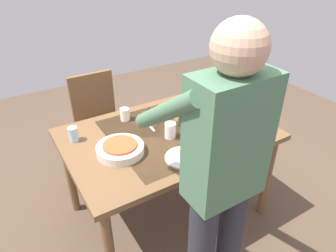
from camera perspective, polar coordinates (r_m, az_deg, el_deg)
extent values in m
plane|color=brown|center=(2.64, 0.00, -15.23)|extent=(6.00, 6.00, 0.00)
cube|color=brown|center=(2.16, 0.00, -1.59)|extent=(1.43, 0.95, 0.04)
cube|color=#B2B7C1|center=(2.15, 0.00, -1.19)|extent=(0.78, 0.81, 0.00)
cylinder|color=brown|center=(2.96, 6.53, -0.63)|extent=(0.06, 0.06, 0.72)
cylinder|color=brown|center=(2.52, -17.81, -8.64)|extent=(0.06, 0.06, 0.72)
cylinder|color=brown|center=(2.50, 17.97, -9.01)|extent=(0.06, 0.06, 0.72)
cube|color=#523019|center=(2.84, -12.09, -0.49)|extent=(0.40, 0.40, 0.04)
cube|color=brown|center=(2.88, -13.89, 5.28)|extent=(0.40, 0.04, 0.45)
cylinder|color=brown|center=(3.14, -9.87, -1.76)|extent=(0.04, 0.04, 0.43)
cylinder|color=brown|center=(3.06, -15.72, -3.51)|extent=(0.04, 0.04, 0.43)
cylinder|color=brown|center=(2.88, -7.24, -4.90)|extent=(0.04, 0.04, 0.43)
cylinder|color=brown|center=(2.79, -13.59, -6.94)|extent=(0.04, 0.04, 0.43)
cylinder|color=#2D2D38|center=(1.89, 11.20, -20.60)|extent=(0.14, 0.14, 0.88)
cube|color=#4C7556|center=(1.34, 11.15, -2.49)|extent=(0.36, 0.20, 0.60)
sphere|color=tan|center=(1.17, 13.17, 14.07)|extent=(0.22, 0.22, 0.22)
cylinder|color=#4C7556|center=(1.37, -0.49, 2.67)|extent=(0.08, 0.52, 0.40)
cylinder|color=#4C7556|center=(1.55, 10.45, 5.75)|extent=(0.08, 0.52, 0.40)
cylinder|color=black|center=(2.19, 2.90, 2.42)|extent=(0.07, 0.07, 0.20)
cylinder|color=black|center=(2.12, 3.00, 5.74)|extent=(0.03, 0.03, 0.08)
cylinder|color=black|center=(2.10, 3.04, 6.92)|extent=(0.03, 0.03, 0.02)
cylinder|color=white|center=(2.35, 13.66, 1.02)|extent=(0.06, 0.06, 0.01)
cylinder|color=white|center=(2.33, 13.77, 1.83)|extent=(0.01, 0.01, 0.07)
cone|color=white|center=(2.30, 13.99, 3.40)|extent=(0.07, 0.07, 0.07)
cylinder|color=maroon|center=(2.31, 13.92, 2.91)|extent=(0.03, 0.03, 0.03)
cylinder|color=silver|center=(2.30, -8.03, 2.17)|extent=(0.07, 0.07, 0.09)
cylinder|color=silver|center=(2.13, -17.21, -1.46)|extent=(0.06, 0.06, 0.10)
cylinder|color=silver|center=(2.07, 0.42, -0.83)|extent=(0.08, 0.08, 0.11)
cylinder|color=silver|center=(1.95, -8.86, -4.32)|extent=(0.30, 0.30, 0.05)
cylinder|color=#C6562D|center=(1.94, -8.92, -3.77)|extent=(0.22, 0.22, 0.03)
cylinder|color=silver|center=(2.02, 9.31, -2.99)|extent=(0.18, 0.18, 0.05)
cylinder|color=#4C843D|center=(2.01, 9.36, -2.45)|extent=(0.13, 0.13, 0.03)
cylinder|color=silver|center=(2.43, 0.28, 3.03)|extent=(0.23, 0.23, 0.01)
cylinder|color=silver|center=(1.90, 2.88, -5.89)|extent=(0.23, 0.23, 0.01)
cube|color=silver|center=(2.24, -3.68, 0.23)|extent=(0.02, 0.20, 0.00)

